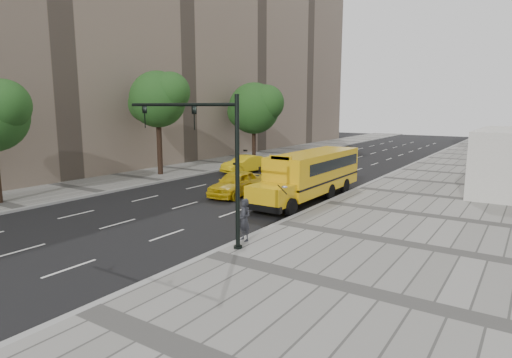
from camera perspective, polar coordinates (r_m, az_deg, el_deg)
The scene contains 13 objects.
ground at distance 29.53m, azimuth -1.38°, elevation -1.92°, with size 140.00×140.00×0.00m, color black.
sidewalk_museum at distance 24.86m, azimuth 22.03°, elevation -4.67°, with size 12.00×140.00×0.15m, color gray.
sidewalk_far at distance 36.83m, azimuth -15.57°, elevation 0.16°, with size 6.00×140.00×0.15m, color gray.
curb_museum at distance 26.62m, azimuth 9.29°, elevation -3.17°, with size 0.30×140.00×0.15m, color gray.
curb_far at distance 34.64m, azimuth -12.31°, elevation -0.29°, with size 0.30×140.00×0.15m, color gray.
building_far at distance 50.03m, azimuth -13.68°, elevation 21.01°, with size 10.00×80.00×32.00m, color #7A6859.
tree_b at distance 37.39m, azimuth -12.88°, elevation 10.38°, with size 5.31×4.72×8.88m.
tree_c at distance 48.61m, azimuth -0.18°, elevation 9.47°, with size 6.44×5.72×8.58m.
school_bus at distance 27.95m, azimuth 7.54°, elevation 1.01°, with size 2.96×11.56×3.19m.
taxi_near at distance 28.70m, azimuth -2.70°, elevation -0.58°, with size 1.96×4.87×1.66m, color gold.
taxi_far at distance 38.66m, azimuth -1.42°, elevation 2.00°, with size 1.65×4.73×1.56m, color gold.
pedestrian at distance 18.60m, azimuth -1.53°, elevation -5.45°, with size 0.68×0.44×1.85m, color #2A2B31.
traffic_signal at distance 17.89m, azimuth -6.18°, elevation 3.72°, with size 6.18×0.36×6.40m.
Camera 1 is at (16.55, -23.73, 5.92)m, focal length 30.00 mm.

